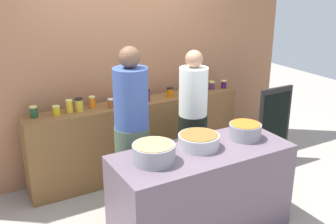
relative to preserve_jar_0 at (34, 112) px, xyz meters
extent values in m
plane|color=gray|center=(1.19, -1.15, -1.01)|extent=(12.00, 12.00, 0.00)
cube|color=#9D6847|center=(1.19, 0.30, 0.49)|extent=(4.80, 0.12, 3.00)
cube|color=brown|center=(1.19, -0.05, -0.54)|extent=(2.70, 0.36, 0.95)
cube|color=#62525F|center=(1.19, -1.45, -0.58)|extent=(1.70, 0.70, 0.87)
cylinder|color=#204929|center=(0.00, 0.00, -0.01)|extent=(0.08, 0.08, 0.11)
cylinder|color=#D6C666|center=(0.00, 0.00, 0.06)|extent=(0.08, 0.08, 0.01)
cylinder|color=gold|center=(0.23, -0.04, -0.02)|extent=(0.08, 0.08, 0.09)
cylinder|color=#D6C666|center=(0.23, -0.04, 0.03)|extent=(0.08, 0.08, 0.01)
cylinder|color=gold|center=(0.38, -0.03, 0.00)|extent=(0.07, 0.07, 0.13)
cylinder|color=#D6C666|center=(0.38, -0.03, 0.08)|extent=(0.08, 0.08, 0.01)
cylinder|color=gold|center=(0.48, -0.04, 0.00)|extent=(0.09, 0.09, 0.13)
cylinder|color=black|center=(0.48, -0.04, 0.08)|extent=(0.09, 0.09, 0.02)
cylinder|color=orange|center=(0.65, 0.00, 0.00)|extent=(0.07, 0.07, 0.12)
cylinder|color=#D6C666|center=(0.65, 0.00, 0.06)|extent=(0.07, 0.07, 0.01)
cylinder|color=brown|center=(0.83, -0.11, -0.01)|extent=(0.07, 0.07, 0.10)
cylinder|color=silver|center=(0.83, -0.11, 0.04)|extent=(0.07, 0.07, 0.01)
cylinder|color=#D35F0A|center=(0.96, 0.01, -0.02)|extent=(0.08, 0.08, 0.09)
cylinder|color=silver|center=(0.96, 0.01, 0.03)|extent=(0.09, 0.09, 0.01)
cylinder|color=#B72911|center=(1.14, -0.06, -0.01)|extent=(0.07, 0.07, 0.11)
cylinder|color=silver|center=(1.14, -0.06, 0.05)|extent=(0.07, 0.07, 0.01)
cylinder|color=#4F1748|center=(1.31, -0.09, 0.00)|extent=(0.07, 0.07, 0.13)
cylinder|color=black|center=(1.31, -0.09, 0.08)|extent=(0.07, 0.07, 0.01)
cylinder|color=#CD6505|center=(1.63, -0.08, -0.01)|extent=(0.08, 0.08, 0.10)
cylinder|color=black|center=(1.63, -0.08, 0.05)|extent=(0.08, 0.08, 0.02)
cylinder|color=red|center=(1.92, -0.11, 0.00)|extent=(0.08, 0.08, 0.12)
cylinder|color=black|center=(1.92, -0.11, 0.06)|extent=(0.08, 0.08, 0.01)
cylinder|color=orange|center=(2.08, -0.10, -0.02)|extent=(0.08, 0.08, 0.09)
cylinder|color=silver|center=(2.08, -0.10, 0.04)|extent=(0.08, 0.08, 0.01)
cylinder|color=#442A4F|center=(2.28, -0.05, -0.02)|extent=(0.08, 0.08, 0.09)
cylinder|color=#D6C666|center=(2.28, -0.05, 0.03)|extent=(0.08, 0.08, 0.02)
cylinder|color=#411152|center=(2.45, -0.09, -0.02)|extent=(0.07, 0.07, 0.09)
cylinder|color=#D6C666|center=(2.45, -0.09, 0.04)|extent=(0.07, 0.07, 0.01)
cylinder|color=gray|center=(0.70, -1.43, -0.06)|extent=(0.37, 0.37, 0.16)
cylinder|color=tan|center=(0.70, -1.43, 0.03)|extent=(0.34, 0.34, 0.00)
cylinder|color=#B7B7BC|center=(1.20, -1.37, -0.08)|extent=(0.38, 0.38, 0.13)
cylinder|color=brown|center=(1.20, -1.37, -0.01)|extent=(0.35, 0.35, 0.00)
cylinder|color=gray|center=(1.71, -1.42, -0.07)|extent=(0.32, 0.32, 0.15)
cylinder|color=#AD5F1D|center=(1.71, -1.42, 0.01)|extent=(0.29, 0.29, 0.00)
cylinder|color=#465746|center=(0.77, -0.82, -0.53)|extent=(0.36, 0.36, 0.97)
cylinder|color=#385091|center=(0.77, -0.82, 0.26)|extent=(0.34, 0.34, 0.60)
sphere|color=brown|center=(0.77, -0.82, 0.66)|extent=(0.21, 0.21, 0.21)
cylinder|color=black|center=(1.61, -0.63, -0.57)|extent=(0.33, 0.33, 0.89)
cylinder|color=white|center=(1.61, -0.63, 0.15)|extent=(0.32, 0.32, 0.55)
sphere|color=tan|center=(1.61, -0.63, 0.52)|extent=(0.19, 0.19, 0.19)
cube|color=black|center=(2.88, -0.64, -0.50)|extent=(0.51, 0.04, 1.03)
cube|color=black|center=(2.88, -0.66, -0.45)|extent=(0.43, 0.01, 0.79)
camera|label=1|loc=(-0.74, -4.21, 1.43)|focal=42.90mm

